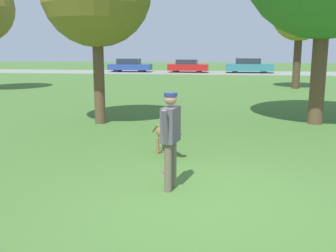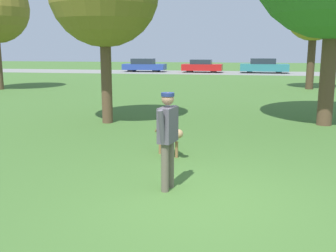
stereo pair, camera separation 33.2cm
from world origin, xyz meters
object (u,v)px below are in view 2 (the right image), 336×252
object	(u,v)px
parked_car_teal	(264,66)
tree_far_right	(314,13)
parked_car_red	(202,66)
dog	(169,135)
person	(168,133)
parked_car_blue	(144,65)
frisbee	(167,172)

from	to	relation	value
parked_car_teal	tree_far_right	bearing A→B (deg)	-82.10
tree_far_right	parked_car_red	size ratio (longest dim) A/B	1.53
parked_car_teal	parked_car_red	bearing A→B (deg)	-179.12
parked_car_red	parked_car_teal	size ratio (longest dim) A/B	0.87
dog	parked_car_teal	distance (m)	30.74
dog	tree_far_right	world-z (taller)	tree_far_right
person	parked_car_teal	distance (m)	32.78
tree_far_right	parked_car_red	bearing A→B (deg)	117.56
tree_far_right	parked_car_teal	distance (m)	15.23
dog	tree_far_right	bearing A→B (deg)	120.03
dog	parked_car_blue	bearing A→B (deg)	154.14
parked_car_blue	parked_car_red	xyz separation A→B (m)	(5.86, -0.04, -0.03)
tree_far_right	parked_car_blue	xyz separation A→B (m)	(-13.53, 14.74, -3.71)
parked_car_blue	frisbee	bearing A→B (deg)	-74.77
person	parked_car_red	xyz separation A→B (m)	(-2.36, 32.61, -0.37)
parked_car_blue	parked_car_red	world-z (taller)	parked_car_blue
parked_car_red	frisbee	bearing A→B (deg)	-84.16
person	parked_car_red	bearing A→B (deg)	17.06
person	parked_car_red	world-z (taller)	person
tree_far_right	parked_car_teal	bearing A→B (deg)	96.79
dog	person	bearing A→B (deg)	-31.26
person	tree_far_right	bearing A→B (deg)	-3.60
person	parked_car_blue	bearing A→B (deg)	27.05
person	frisbee	distance (m)	1.35
frisbee	parked_car_teal	distance (m)	31.90
dog	parked_car_blue	xyz separation A→B (m)	(-7.88, 30.55, 0.16)
person	parked_car_red	size ratio (longest dim) A/B	0.42
dog	parked_car_red	world-z (taller)	parked_car_red
parked_car_blue	parked_car_teal	bearing A→B (deg)	0.70
person	tree_far_right	world-z (taller)	tree_far_right
frisbee	dog	bearing A→B (deg)	98.03
frisbee	tree_far_right	distance (m)	18.38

